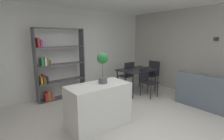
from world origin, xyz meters
TOP-DOWN VIEW (x-y plane):
  - ground_plane at (0.00, 0.00)m, footprint 8.74×8.74m
  - back_partition at (0.00, 2.67)m, footprint 6.37×0.06m
  - right_partition_gray at (3.15, 0.00)m, footprint 0.06×5.41m
  - kitchen_island at (-0.40, 0.25)m, footprint 1.27×0.64m
  - potted_plant_on_island at (-0.28, 0.28)m, footprint 0.22×0.22m
  - open_bookshelf at (-0.48, 2.36)m, footprint 1.44×0.31m
  - dining_table at (1.81, 1.28)m, footprint 1.20×0.84m
  - dining_chair_window_side at (2.63, 1.28)m, footprint 0.47×0.47m
  - dining_chair_near at (1.80, 0.84)m, footprint 0.42×0.47m
  - dining_chair_far at (1.81, 1.71)m, footprint 0.45×0.42m
  - sofa at (2.48, -1.07)m, footprint 0.94×2.16m
  - wall_sconce_back at (3.07, -0.52)m, footprint 0.10×0.10m

SIDE VIEW (x-z plane):
  - ground_plane at x=0.00m, z-range 0.00..0.00m
  - sofa at x=2.48m, z-range -0.15..0.74m
  - kitchen_island at x=-0.40m, z-range 0.00..0.90m
  - dining_chair_near at x=1.80m, z-range 0.08..0.98m
  - dining_chair_far at x=1.81m, z-range 0.09..1.06m
  - dining_chair_window_side at x=2.63m, z-range 0.09..1.07m
  - dining_table at x=1.81m, z-range 0.31..1.10m
  - open_bookshelf at x=-0.48m, z-range -0.08..2.00m
  - potted_plant_on_island at x=-0.28m, z-range 0.98..1.60m
  - back_partition at x=0.00m, z-range 0.00..2.73m
  - right_partition_gray at x=3.15m, z-range 0.00..2.73m
  - wall_sconce_back at x=3.07m, z-range 1.73..1.83m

